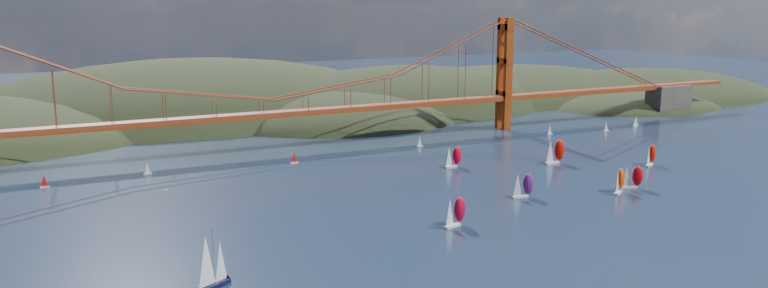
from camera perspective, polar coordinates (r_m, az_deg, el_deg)
headlands at (r=433.80m, az=-6.84°, el=0.78°), size 725.00×225.00×96.00m
bridge at (r=320.41m, az=-8.84°, el=5.16°), size 552.00×12.00×55.00m
sloop_navy at (r=174.38m, az=-13.07°, el=-8.77°), size 9.70×8.18×14.18m
racer_0 at (r=215.88m, az=5.40°, el=-5.13°), size 8.50×5.15×9.52m
racer_1 at (r=263.11m, az=17.47°, el=-2.67°), size 8.09×6.67×9.29m
racer_2 at (r=270.83m, az=18.36°, el=-2.37°), size 8.01×4.93×8.96m
racer_3 at (r=302.74m, az=12.87°, el=-0.53°), size 9.43×3.92×10.77m
racer_4 at (r=310.10m, az=19.63°, el=-0.77°), size 8.19×6.00×9.22m
racer_5 at (r=290.07m, az=5.27°, el=-0.96°), size 8.11×4.11×9.12m
racer_rwb at (r=249.76m, az=10.52°, el=-3.08°), size 8.00×3.57×9.06m
distant_boat_2 at (r=283.97m, az=-24.47°, el=-2.58°), size 3.00×2.00×4.70m
distant_boat_3 at (r=291.68m, az=-17.59°, el=-1.75°), size 3.00×2.00×4.70m
distant_boat_4 at (r=367.22m, az=12.51°, el=1.07°), size 3.00×2.00×4.70m
distant_boat_5 at (r=383.54m, az=16.57°, el=1.29°), size 3.00×2.00×4.70m
distant_boat_6 at (r=400.36m, az=18.58°, el=1.57°), size 3.00×2.00×4.70m
distant_boat_7 at (r=407.11m, az=18.66°, el=1.72°), size 3.00×2.00×4.70m
distant_boat_8 at (r=329.56m, az=2.74°, el=0.20°), size 3.00×2.00×4.70m
distant_boat_9 at (r=298.36m, az=-6.85°, el=-1.02°), size 3.00×2.00×4.70m
gull at (r=155.00m, az=-16.30°, el=-3.38°), size 0.90×0.25×0.17m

